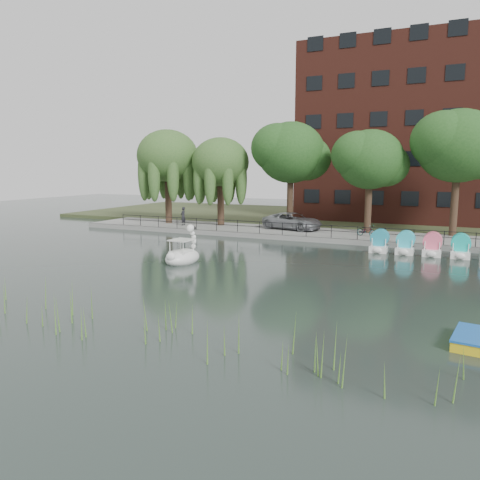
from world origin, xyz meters
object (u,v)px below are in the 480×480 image
Objects in this scene: minivan at (293,220)px; swan_boat at (183,255)px; yellow_rowboat at (472,339)px; pedestrian at (183,215)px; bicycle at (367,230)px.

minivan is 14.97m from swan_boat.
swan_boat reaches higher than minivan.
yellow_rowboat is (15.77, -7.63, -0.29)m from swan_boat.
swan_boat is 17.52m from yellow_rowboat.
minivan is 2.15× the size of swan_boat.
pedestrian is 0.70× the size of swan_boat.
pedestrian is 15.77m from swan_boat.
minivan is 6.82m from bicycle.
bicycle is 16.99m from pedestrian.
swan_boat reaches higher than bicycle.
yellow_rowboat is (24.02, -21.04, -1.18)m from pedestrian.
pedestrian is (-16.98, 0.12, 0.49)m from bicycle.
swan_boat is at bearing 29.96° from pedestrian.
swan_boat is (-2.09, -14.81, -0.75)m from minivan.
pedestrian reaches higher than minivan.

